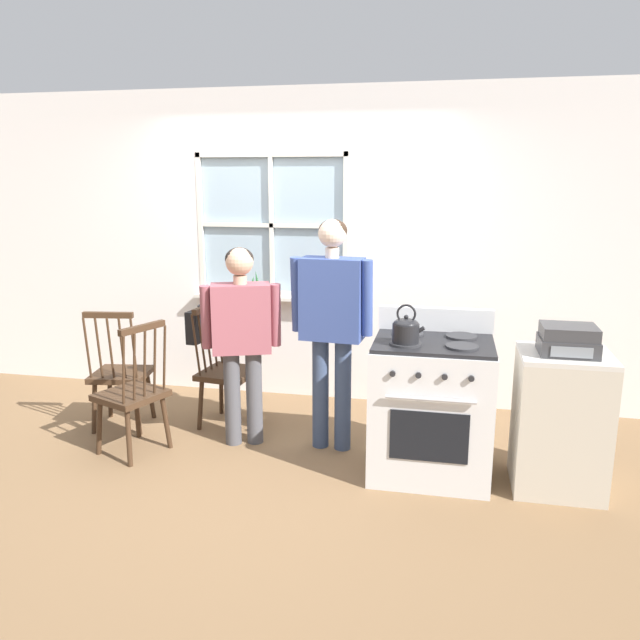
# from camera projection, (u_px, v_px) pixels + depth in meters

# --- Properties ---
(ground_plane) EXTENTS (16.00, 16.00, 0.00)m
(ground_plane) POSITION_uv_depth(u_px,v_px,m) (258.00, 459.00, 4.43)
(ground_plane) COLOR brown
(wall_back) EXTENTS (6.40, 0.16, 2.70)m
(wall_back) POSITION_uv_depth(u_px,v_px,m) (305.00, 250.00, 5.46)
(wall_back) COLOR white
(wall_back) RESTS_ON ground_plane
(chair_by_window) EXTENTS (0.46, 0.47, 0.98)m
(chair_by_window) POSITION_uv_depth(u_px,v_px,m) (225.00, 372.00, 4.98)
(chair_by_window) COLOR #3D2819
(chair_by_window) RESTS_ON ground_plane
(chair_near_wall) EXTENTS (0.53, 0.54, 0.98)m
(chair_near_wall) POSITION_uv_depth(u_px,v_px,m) (133.00, 395.00, 4.46)
(chair_near_wall) COLOR #3D2819
(chair_near_wall) RESTS_ON ground_plane
(chair_center_cluster) EXTENTS (0.48, 0.46, 0.98)m
(chair_center_cluster) POSITION_uv_depth(u_px,v_px,m) (120.00, 374.00, 4.92)
(chair_center_cluster) COLOR #3D2819
(chair_center_cluster) RESTS_ON ground_plane
(person_elderly_left) EXTENTS (0.58, 0.34, 1.47)m
(person_elderly_left) POSITION_uv_depth(u_px,v_px,m) (241.00, 328.00, 4.51)
(person_elderly_left) COLOR #4C4C51
(person_elderly_left) RESTS_ON ground_plane
(person_teen_center) EXTENTS (0.60, 0.24, 1.68)m
(person_teen_center) POSITION_uv_depth(u_px,v_px,m) (332.00, 313.00, 4.41)
(person_teen_center) COLOR #384766
(person_teen_center) RESTS_ON ground_plane
(stove) EXTENTS (0.78, 0.68, 1.08)m
(stove) POSITION_uv_depth(u_px,v_px,m) (431.00, 406.00, 4.14)
(stove) COLOR silver
(stove) RESTS_ON ground_plane
(kettle) EXTENTS (0.21, 0.17, 0.25)m
(kettle) POSITION_uv_depth(u_px,v_px,m) (406.00, 329.00, 3.92)
(kettle) COLOR black
(kettle) RESTS_ON stove
(potted_plant) EXTENTS (0.16, 0.16, 0.23)m
(potted_plant) POSITION_uv_depth(u_px,v_px,m) (254.00, 290.00, 5.54)
(potted_plant) COLOR #935B3D
(potted_plant) RESTS_ON wall_back
(handbag) EXTENTS (0.21, 0.23, 0.31)m
(handbag) POSITION_uv_depth(u_px,v_px,m) (198.00, 325.00, 4.97)
(handbag) COLOR black
(handbag) RESTS_ON chair_by_window
(side_counter) EXTENTS (0.55, 0.50, 0.90)m
(side_counter) POSITION_uv_depth(u_px,v_px,m) (560.00, 421.00, 3.95)
(side_counter) COLOR beige
(side_counter) RESTS_ON ground_plane
(stereo) EXTENTS (0.34, 0.29, 0.18)m
(stereo) POSITION_uv_depth(u_px,v_px,m) (568.00, 340.00, 3.81)
(stereo) COLOR #38383A
(stereo) RESTS_ON side_counter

